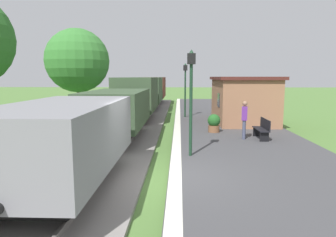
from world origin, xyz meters
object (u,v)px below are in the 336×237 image
object	(u,v)px
freight_train	(139,97)
bench_down_platform	(228,107)
station_hut	(242,99)
potted_planter	(214,123)
tree_trackside_far	(77,61)
person_waiting	(244,118)
bench_near_hut	(262,128)
lamp_post_far	(185,80)
lamp_post_near	(191,83)

from	to	relation	value
freight_train	bench_down_platform	world-z (taller)	freight_train
station_hut	potted_planter	distance (m)	4.32
bench_down_platform	potted_planter	size ratio (longest dim) A/B	1.64
freight_train	tree_trackside_far	world-z (taller)	tree_trackside_far
freight_train	person_waiting	bearing A→B (deg)	-53.96
station_hut	bench_near_hut	bearing A→B (deg)	-91.70
freight_train	bench_near_hut	xyz separation A→B (m)	(6.64, -7.93, -0.86)
station_hut	person_waiting	bearing A→B (deg)	-100.59
station_hut	potted_planter	size ratio (longest dim) A/B	6.33
station_hut	bench_near_hut	xyz separation A→B (m)	(-0.16, -5.23, -0.93)
lamp_post_far	tree_trackside_far	world-z (taller)	tree_trackside_far
bench_near_hut	potted_planter	bearing A→B (deg)	141.29
station_hut	bench_down_platform	size ratio (longest dim) A/B	3.87
lamp_post_near	person_waiting	bearing A→B (deg)	50.10
bench_down_platform	person_waiting	bearing A→B (deg)	-94.82
tree_trackside_far	lamp_post_near	bearing A→B (deg)	-56.23
person_waiting	potted_planter	xyz separation A→B (m)	(-1.16, 1.65, -0.46)
freight_train	bench_near_hut	bearing A→B (deg)	-50.06
bench_down_platform	person_waiting	xyz separation A→B (m)	(-0.83, -9.87, 0.46)
bench_down_platform	person_waiting	size ratio (longest dim) A/B	0.88
potted_planter	tree_trackside_far	bearing A→B (deg)	142.19
potted_planter	lamp_post_far	size ratio (longest dim) A/B	0.25
bench_near_hut	person_waiting	size ratio (longest dim) A/B	0.88
station_hut	bench_near_hut	world-z (taller)	station_hut
bench_near_hut	lamp_post_far	size ratio (longest dim) A/B	0.41
station_hut	bench_down_platform	distance (m)	4.69
bench_near_hut	lamp_post_far	distance (m)	8.34
station_hut	potted_planter	bearing A→B (deg)	-120.60
bench_near_hut	lamp_post_near	distance (m)	4.98
person_waiting	lamp_post_near	world-z (taller)	lamp_post_near
bench_down_platform	lamp_post_far	bearing A→B (deg)	-143.53
lamp_post_near	bench_near_hut	bearing A→B (deg)	42.44
lamp_post_near	bench_down_platform	bearing A→B (deg)	75.46
bench_near_hut	lamp_post_near	xyz separation A→B (m)	(-3.34, -3.05, 2.08)
station_hut	tree_trackside_far	distance (m)	12.22
freight_train	tree_trackside_far	bearing A→B (deg)	169.52
lamp_post_near	tree_trackside_far	xyz separation A→B (m)	(-7.92, 11.84, 1.39)
freight_train	lamp_post_far	world-z (taller)	lamp_post_far
potted_planter	lamp_post_near	xyz separation A→B (m)	(-1.35, -4.65, 2.08)
bench_near_hut	lamp_post_far	bearing A→B (deg)	114.43
lamp_post_near	tree_trackside_far	distance (m)	14.31
person_waiting	tree_trackside_far	xyz separation A→B (m)	(-10.43, 8.84, 3.01)
bench_down_platform	station_hut	bearing A→B (deg)	-88.07
lamp_post_near	potted_planter	bearing A→B (deg)	73.83
freight_train	tree_trackside_far	distance (m)	5.37
bench_near_hut	person_waiting	xyz separation A→B (m)	(-0.83, -0.05, 0.46)
bench_down_platform	potted_planter	bearing A→B (deg)	-103.61
bench_near_hut	lamp_post_far	xyz separation A→B (m)	(-3.34, 7.35, 2.08)
potted_planter	lamp_post_near	world-z (taller)	lamp_post_near
person_waiting	potted_planter	world-z (taller)	person_waiting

